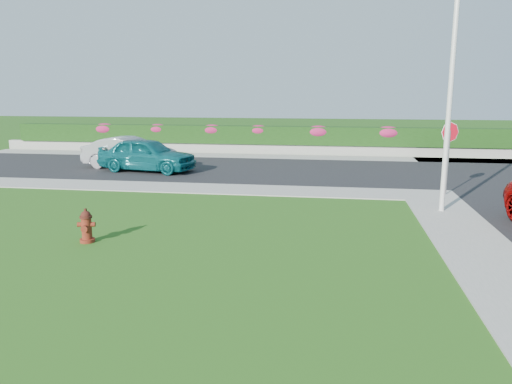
% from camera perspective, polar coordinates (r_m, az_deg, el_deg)
% --- Properties ---
extents(ground, '(120.00, 120.00, 0.00)m').
position_cam_1_polar(ground, '(11.25, -9.37, -8.76)').
color(ground, black).
rests_on(ground, ground).
extents(street_far, '(26.00, 8.00, 0.04)m').
position_cam_1_polar(street_far, '(25.71, -10.33, 2.76)').
color(street_far, black).
rests_on(street_far, ground).
extents(sidewalk_far, '(24.00, 2.00, 0.04)m').
position_cam_1_polar(sidewalk_far, '(21.54, -17.18, 0.74)').
color(sidewalk_far, gray).
rests_on(sidewalk_far, ground).
extents(curb_corner, '(2.00, 2.00, 0.04)m').
position_cam_1_polar(curb_corner, '(19.72, 19.20, -0.36)').
color(curb_corner, gray).
rests_on(curb_corner, ground).
extents(sidewalk_beyond, '(34.00, 2.00, 0.04)m').
position_cam_1_polar(sidewalk_beyond, '(29.58, 0.22, 4.09)').
color(sidewalk_beyond, gray).
rests_on(sidewalk_beyond, ground).
extents(retaining_wall, '(34.00, 0.40, 0.60)m').
position_cam_1_polar(retaining_wall, '(31.02, 0.63, 4.96)').
color(retaining_wall, gray).
rests_on(retaining_wall, ground).
extents(hedge, '(32.00, 0.90, 1.10)m').
position_cam_1_polar(hedge, '(31.03, 0.66, 6.54)').
color(hedge, black).
rests_on(hedge, retaining_wall).
extents(fire_hydrant, '(0.47, 0.44, 0.89)m').
position_cam_1_polar(fire_hydrant, '(13.63, -18.81, -3.73)').
color(fire_hydrant, '#4A160B').
rests_on(fire_hydrant, ground).
extents(sedan_teal, '(4.95, 2.64, 1.60)m').
position_cam_1_polar(sedan_teal, '(24.54, -12.35, 4.21)').
color(sedan_teal, '#0C5960').
rests_on(sedan_teal, street_far).
extents(sedan_silver, '(4.84, 2.24, 1.54)m').
position_cam_1_polar(sedan_silver, '(25.74, -14.23, 4.38)').
color(sedan_silver, '#9C9DA3').
rests_on(sedan_silver, street_far).
extents(utility_pole, '(0.16, 0.16, 6.78)m').
position_cam_1_polar(utility_pole, '(16.84, 21.22, 9.15)').
color(utility_pole, silver).
rests_on(utility_pole, ground).
extents(stop_sign, '(0.68, 0.34, 2.74)m').
position_cam_1_polar(stop_sign, '(19.74, 21.23, 5.49)').
color(stop_sign, slate).
rests_on(stop_sign, ground).
extents(flower_clump_a, '(1.43, 0.92, 0.72)m').
position_cam_1_polar(flower_clump_a, '(33.91, -16.89, 6.92)').
color(flower_clump_a, '#C0215E').
rests_on(flower_clump_a, hedge).
extents(flower_clump_b, '(1.29, 0.83, 0.65)m').
position_cam_1_polar(flower_clump_b, '(32.53, -11.16, 7.07)').
color(flower_clump_b, '#C0215E').
rests_on(flower_clump_b, hedge).
extents(flower_clump_c, '(1.35, 0.87, 0.67)m').
position_cam_1_polar(flower_clump_c, '(31.50, -5.03, 7.09)').
color(flower_clump_c, '#C0215E').
rests_on(flower_clump_c, hedge).
extents(flower_clump_d, '(1.30, 0.83, 0.65)m').
position_cam_1_polar(flower_clump_d, '(30.94, 0.29, 7.07)').
color(flower_clump_d, '#C0215E').
rests_on(flower_clump_d, hedge).
extents(flower_clump_e, '(1.48, 0.95, 0.74)m').
position_cam_1_polar(flower_clump_e, '(30.61, 7.13, 6.86)').
color(flower_clump_e, '#C0215E').
rests_on(flower_clump_e, hedge).
extents(flower_clump_f, '(1.51, 0.97, 0.75)m').
position_cam_1_polar(flower_clump_f, '(30.77, 14.83, 6.58)').
color(flower_clump_f, '#C0215E').
rests_on(flower_clump_f, hedge).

